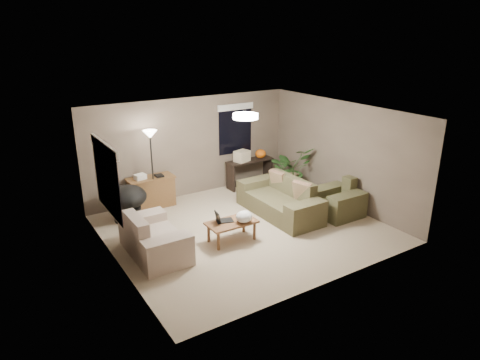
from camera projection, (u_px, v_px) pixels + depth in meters
room_shell at (245, 174)px, 8.79m from camera, size 5.50×5.50×5.50m
main_sofa at (281, 202)px, 9.85m from camera, size 0.95×2.20×0.85m
throw_pillows at (290, 186)px, 9.86m from camera, size 0.35×1.38×0.47m
loveseat at (153, 240)px, 8.06m from camera, size 0.90×1.60×0.85m
armchair at (337, 202)px, 9.82m from camera, size 0.95×1.00×0.85m
coffee_table at (232, 224)px, 8.57m from camera, size 1.00×0.55×0.42m
laptop at (222, 219)px, 8.52m from camera, size 0.40×0.31×0.24m
plastic_bag at (244, 217)px, 8.49m from camera, size 0.43×0.42×0.24m
desk at (152, 192)px, 10.22m from camera, size 1.10×0.50×0.75m
desk_papers at (144, 177)px, 9.99m from camera, size 0.68×0.28×0.12m
console_table at (250, 171)px, 11.55m from camera, size 1.30×0.40×0.75m
pumpkin at (261, 154)px, 11.59m from camera, size 0.34×0.34×0.24m
cardboard_box at (242, 156)px, 11.28m from camera, size 0.45×0.38×0.29m
papasan_chair at (127, 201)px, 9.48m from camera, size 1.07×1.07×0.80m
floor_lamp at (151, 144)px, 9.70m from camera, size 0.32×0.32×1.91m
ceiling_fixture at (245, 116)px, 8.40m from camera, size 0.50×0.50×0.10m
houseplant at (290, 175)px, 11.13m from camera, size 1.10×1.22×0.95m
cat_scratching_post at (293, 184)px, 11.25m from camera, size 0.32×0.32×0.50m
window_left at (105, 167)px, 7.48m from camera, size 0.05×1.56×1.33m
window_back at (235, 121)px, 11.24m from camera, size 1.06×0.05×1.33m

